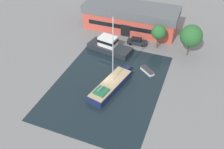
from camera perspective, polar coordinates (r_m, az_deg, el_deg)
ground_plane at (r=48.68m, az=-0.89°, el=-2.33°), size 440.00×440.00×0.00m
water_canal at (r=48.68m, az=-0.89°, el=-2.33°), size 20.02×27.53×0.01m
warehouse_building at (r=66.23m, az=4.29°, el=12.90°), size 24.27×9.27×6.39m
quay_tree_near_building at (r=58.06m, az=10.64°, el=9.49°), size 3.40×3.40×5.95m
quay_tree_by_water at (r=56.87m, az=17.64°, el=8.40°), size 4.84×4.84×7.34m
parked_car at (r=60.53m, az=5.70°, el=7.55°), size 4.82×2.26×1.62m
sailboat_moored at (r=47.37m, az=-0.24°, el=-2.42°), size 5.29×12.29×14.51m
motor_cruiser at (r=57.57m, az=-0.64°, el=6.50°), size 10.75×5.55×3.56m
small_dinghy at (r=52.08m, az=8.09°, el=0.88°), size 3.54×3.12×0.67m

